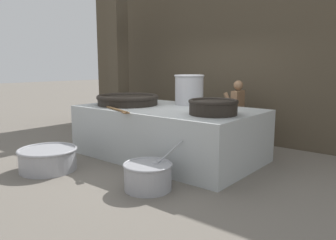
{
  "coord_description": "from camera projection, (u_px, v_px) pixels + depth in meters",
  "views": [
    {
      "loc": [
        3.95,
        -4.81,
        1.76
      ],
      "look_at": [
        0.0,
        0.0,
        0.73
      ],
      "focal_mm": 35.0,
      "sensor_mm": 36.0,
      "label": 1
    }
  ],
  "objects": [
    {
      "name": "hearth_platform",
      "position": [
        168.0,
        132.0,
        6.34
      ],
      "size": [
        3.44,
        1.98,
        0.97
      ],
      "color": "#B2B7B7",
      "rests_on": "ground_plane"
    },
    {
      "name": "support_pillar",
      "position": [
        118.0,
        54.0,
        8.45
      ],
      "size": [
        0.38,
        0.38,
        4.14
      ],
      "primitive_type": "cube",
      "color": "#4C4233",
      "rests_on": "ground_plane"
    },
    {
      "name": "ground_plane",
      "position": [
        168.0,
        156.0,
        6.42
      ],
      "size": [
        60.0,
        60.0,
        0.0
      ],
      "primitive_type": "plane",
      "color": "slate"
    },
    {
      "name": "stirring_paddle",
      "position": [
        117.0,
        110.0,
        5.84
      ],
      "size": [
        1.0,
        0.41,
        0.04
      ],
      "rotation": [
        0.0,
        0.0,
        -0.34
      ],
      "color": "brown",
      "rests_on": "hearth_platform"
    },
    {
      "name": "back_wall",
      "position": [
        228.0,
        53.0,
        7.8
      ],
      "size": [
        9.44,
        0.24,
        4.14
      ],
      "primitive_type": "cube",
      "color": "#4C4233",
      "rests_on": "ground_plane"
    },
    {
      "name": "prep_bowl_vegetables",
      "position": [
        148.0,
        175.0,
        4.69
      ],
      "size": [
        0.72,
        0.89,
        0.67
      ],
      "color": "#9E9EA3",
      "rests_on": "ground_plane"
    },
    {
      "name": "giant_wok_far",
      "position": [
        213.0,
        106.0,
        5.35
      ],
      "size": [
        0.82,
        0.82,
        0.25
      ],
      "color": "black",
      "rests_on": "hearth_platform"
    },
    {
      "name": "cook",
      "position": [
        237.0,
        112.0,
        6.97
      ],
      "size": [
        0.36,
        0.55,
        1.45
      ],
      "rotation": [
        0.0,
        0.0,
        3.23
      ],
      "color": "#8C6647",
      "rests_on": "ground_plane"
    },
    {
      "name": "prep_bowl_meat",
      "position": [
        48.0,
        158.0,
        5.55
      ],
      "size": [
        0.98,
        0.98,
        0.38
      ],
      "color": "#9E9EA3",
      "rests_on": "ground_plane"
    },
    {
      "name": "giant_wok_near",
      "position": [
        128.0,
        99.0,
        6.7
      ],
      "size": [
        1.27,
        1.27,
        0.21
      ],
      "color": "black",
      "rests_on": "hearth_platform"
    },
    {
      "name": "stock_pot",
      "position": [
        189.0,
        89.0,
        6.72
      ],
      "size": [
        0.62,
        0.62,
        0.61
      ],
      "color": "#B7B7BC",
      "rests_on": "hearth_platform"
    }
  ]
}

